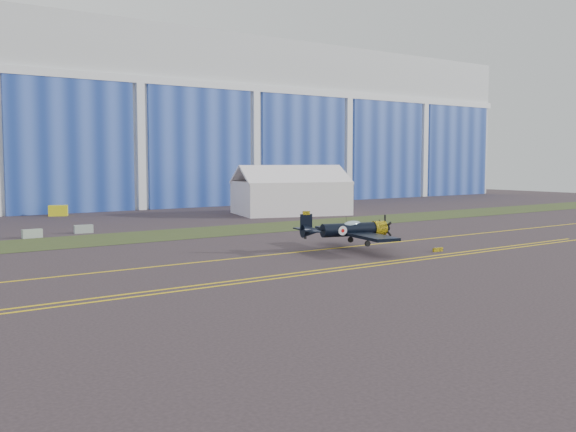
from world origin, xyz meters
TOP-DOWN VIEW (x-y plane):
  - ground at (0.00, 0.00)m, footprint 260.00×260.00m
  - grass_median at (0.00, 14.00)m, footprint 260.00×10.00m
  - taxiway_centreline at (0.00, -5.00)m, footprint 200.00×0.20m
  - edge_line_near at (0.00, -14.50)m, footprint 80.00×0.20m
  - edge_line_far at (0.00, -13.50)m, footprint 80.00×0.20m
  - guard_board_right at (22.00, -12.00)m, footprint 1.20×0.15m
  - warbird at (16.27, -6.81)m, footprint 12.21×13.69m
  - tent at (36.09, 28.39)m, footprint 18.29×15.56m
  - tug at (7.49, 45.41)m, footprint 3.00×2.47m
  - gse_box at (50.47, 43.61)m, footprint 3.31×2.51m
  - barrier_a at (-3.42, 19.58)m, footprint 2.02×0.69m
  - barrier_b at (2.42, 20.95)m, footprint 2.06×0.85m

SIDE VIEW (x-z plane):
  - ground at x=0.00m, z-range 0.00..0.00m
  - taxiway_centreline at x=0.00m, z-range 0.00..0.02m
  - edge_line_near at x=0.00m, z-range 0.00..0.02m
  - edge_line_far at x=0.00m, z-range 0.00..0.02m
  - grass_median at x=0.00m, z-range 0.01..0.03m
  - guard_board_right at x=22.00m, z-range 0.00..0.35m
  - barrier_a at x=-3.42m, z-range 0.00..0.90m
  - barrier_b at x=2.42m, z-range 0.00..0.90m
  - tug at x=7.49m, z-range 0.00..1.51m
  - gse_box at x=50.47m, z-range 0.00..1.77m
  - warbird at x=16.27m, z-range 0.11..3.59m
  - tent at x=36.09m, z-range 0.00..7.24m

